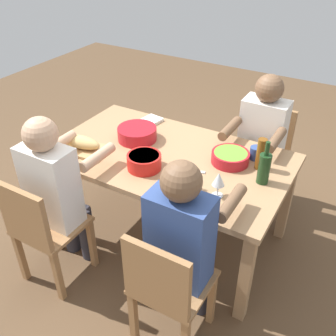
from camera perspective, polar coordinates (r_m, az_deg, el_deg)
name	(u,v)px	position (r m, az deg, el deg)	size (l,w,h in m)	color
ground_plane	(168,233)	(3.16, 0.00, -9.53)	(8.00, 8.00, 0.00)	brown
dining_table	(168,165)	(2.75, 0.00, 0.48)	(1.69, 0.98, 0.74)	#A87F56
chair_far_right	(41,228)	(2.62, -18.23, -8.38)	(0.40, 0.40, 0.85)	#9E7044
diner_far_right	(56,186)	(2.58, -16.19, -2.56)	(0.41, 0.53, 1.20)	#2D2D38
chair_far_left	(166,287)	(2.17, -0.25, -17.19)	(0.40, 0.40, 0.85)	#9E7044
diner_far_left	(183,237)	(2.12, 2.30, -10.17)	(0.41, 0.53, 1.20)	#2D2D38
chair_near_left	(264,152)	(3.34, 14.04, 2.37)	(0.40, 0.40, 0.85)	#9E7044
diner_near_left	(260,139)	(3.08, 13.51, 4.26)	(0.41, 0.53, 1.20)	#2D2D38
serving_bowl_greens	(144,161)	(2.54, -3.55, 1.10)	(0.23, 0.23, 0.10)	red
serving_bowl_pasta	(137,133)	(2.88, -4.60, 5.22)	(0.29, 0.29, 0.10)	#B21923
serving_bowl_salad	(230,157)	(2.64, 9.21, 1.65)	(0.26, 0.26, 0.08)	#B21923
cutting_board	(81,148)	(2.83, -12.76, 2.83)	(0.40, 0.22, 0.02)	tan
bread_loaf	(80,142)	(2.81, -12.89, 3.80)	(0.32, 0.11, 0.09)	tan
wine_bottle	(264,168)	(2.45, 14.05, 0.04)	(0.08, 0.08, 0.29)	#193819
beer_bottle	(261,154)	(2.58, 13.58, 2.03)	(0.06, 0.06, 0.22)	brown
wine_glass	(219,180)	(2.27, 7.50, -1.79)	(0.08, 0.08, 0.17)	silver
fork_far_left	(187,193)	(2.34, 2.77, -3.76)	(0.02, 0.17, 0.01)	silver
cup_near_left	(256,153)	(2.71, 12.83, 2.19)	(0.08, 0.08, 0.09)	#334C8C
carving_knife	(188,171)	(2.53, 2.94, -0.45)	(0.23, 0.02, 0.01)	silver
napkin_stack	(152,120)	(3.16, -2.40, 7.11)	(0.14, 0.14, 0.02)	white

